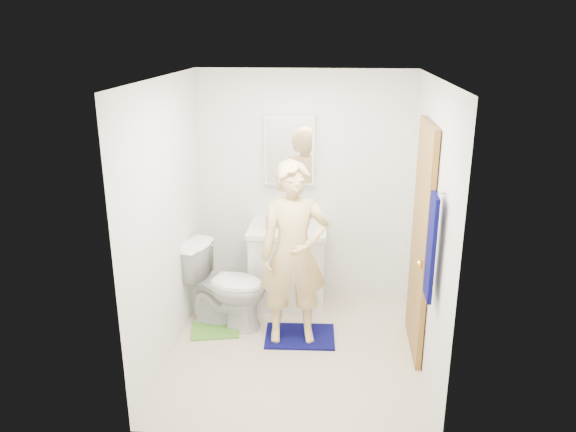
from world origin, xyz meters
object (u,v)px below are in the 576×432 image
object	(u,v)px
toilet	(226,285)
toothbrush_cup	(300,220)
vanity_cabinet	(288,268)
medicine_cabinet	(290,150)
towel	(431,248)
man	(294,254)
soap_dispenser	(271,220)

from	to	relation	value
toilet	toothbrush_cup	distance (m)	1.02
vanity_cabinet	medicine_cabinet	xyz separation A→B (m)	(0.00, 0.22, 1.20)
vanity_cabinet	towel	bearing A→B (deg)	-51.53
toilet	man	world-z (taller)	man
vanity_cabinet	toothbrush_cup	distance (m)	0.52
towel	medicine_cabinet	bearing A→B (deg)	124.61
soap_dispenser	vanity_cabinet	bearing A→B (deg)	20.75
vanity_cabinet	towel	size ratio (longest dim) A/B	1.00
towel	man	world-z (taller)	man
vanity_cabinet	toilet	size ratio (longest dim) A/B	0.98
medicine_cabinet	man	world-z (taller)	medicine_cabinet
soap_dispenser	man	bearing A→B (deg)	-67.03
toilet	man	bearing A→B (deg)	-95.59
vanity_cabinet	toilet	distance (m)	0.75
towel	toilet	world-z (taller)	towel
towel	soap_dispenser	world-z (taller)	towel
medicine_cabinet	vanity_cabinet	bearing A→B (deg)	-90.00
toilet	toothbrush_cup	xyz separation A→B (m)	(0.67, 0.59, 0.49)
toilet	towel	bearing A→B (deg)	-104.88
vanity_cabinet	soap_dispenser	distance (m)	0.57
towel	toothbrush_cup	xyz separation A→B (m)	(-1.06, 1.59, -0.35)
vanity_cabinet	toilet	bearing A→B (deg)	-138.48
vanity_cabinet	soap_dispenser	size ratio (longest dim) A/B	4.27
medicine_cabinet	man	size ratio (longest dim) A/B	0.42
medicine_cabinet	towel	size ratio (longest dim) A/B	0.87
medicine_cabinet	man	distance (m)	1.23
toothbrush_cup	man	size ratio (longest dim) A/B	0.07
towel	toothbrush_cup	world-z (taller)	towel
toilet	soap_dispenser	distance (m)	0.79
man	towel	bearing A→B (deg)	-43.25
towel	soap_dispenser	xyz separation A→B (m)	(-1.35, 1.42, -0.31)
toilet	soap_dispenser	bearing A→B (deg)	-27.35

